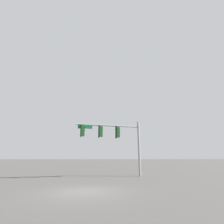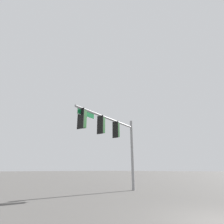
# 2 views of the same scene
# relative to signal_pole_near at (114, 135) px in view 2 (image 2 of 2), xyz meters

# --- Properties ---
(signal_pole_near) EXTENTS (6.92, 1.44, 5.82)m
(signal_pole_near) POSITION_rel_signal_pole_near_xyz_m (0.00, 0.00, 0.00)
(signal_pole_near) COLOR gray
(signal_pole_near) RESTS_ON ground_plane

